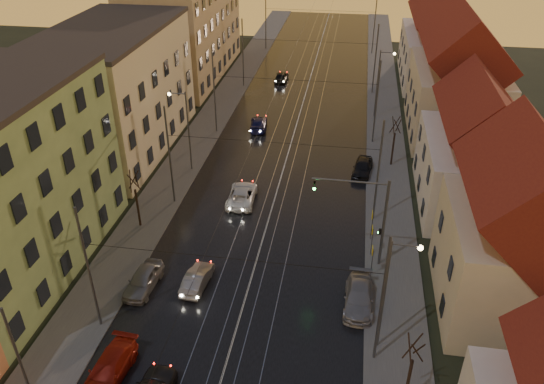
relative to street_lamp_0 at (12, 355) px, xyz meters
The scene contains 39 objects.
road 39.38m from the street_lamp_0, 76.53° to the left, with size 16.00×120.00×0.04m, color black.
sidewalk_left 38.31m from the street_lamp_0, 91.35° to the left, with size 4.00×120.00×0.15m, color #4C4C4C.
sidewalk_right 42.80m from the street_lamp_0, 63.31° to the left, with size 4.00×120.00×0.15m, color #4C4C4C.
tram_rail_0 38.92m from the street_lamp_0, 79.70° to the left, with size 0.06×120.00×0.03m, color gray.
tram_rail_1 39.20m from the street_lamp_0, 77.63° to the left, with size 0.06×120.00×0.03m, color gray.
tram_rail_2 39.56m from the street_lamp_0, 75.43° to the left, with size 0.06×120.00×0.03m, color gray.
tram_rail_3 39.94m from the street_lamp_0, 73.43° to the left, with size 0.06×120.00×0.03m, color gray.
apartment_left_2 33.10m from the street_lamp_0, 104.70° to the left, with size 10.00×20.00×12.00m, color beige.
apartment_left_3 56.67m from the street_lamp_0, 98.53° to the left, with size 10.00×24.00×14.00m, color #9C8965.
house_right_1 29.17m from the street_lamp_0, 26.47° to the left, with size 8.67×10.20×10.80m.
house_right_2 36.84m from the street_lamp_0, 44.89° to the left, with size 9.18×12.24×9.20m.
house_right_3 48.61m from the street_lamp_0, 57.52° to the left, with size 9.18×14.28×11.50m.
house_right_4 64.52m from the street_lamp_0, 66.13° to the left, with size 9.18×16.32×10.00m.
catenary_pole_l_1 7.03m from the street_lamp_0, 85.88° to the left, with size 0.16×0.16×9.00m, color #595B60.
catenary_pole_r_1 19.04m from the street_lamp_0, 21.57° to the left, with size 0.16×0.16×9.00m, color #595B60.
catenary_pole_l_2 22.01m from the street_lamp_0, 88.69° to the left, with size 0.16×0.16×9.00m, color #595B60.
catenary_pole_r_2 28.24m from the street_lamp_0, 51.17° to the left, with size 0.16×0.16×9.00m, color #595B60.
catenary_pole_l_3 37.01m from the street_lamp_0, 89.22° to the left, with size 0.16×0.16×9.00m, color #595B60.
catenary_pole_r_3 41.02m from the street_lamp_0, 64.43° to the left, with size 0.16×0.16×9.00m, color #595B60.
catenary_pole_l_4 52.00m from the street_lamp_0, 89.44° to the left, with size 0.16×0.16×9.00m, color #595B60.
catenary_pole_r_4 54.93m from the street_lamp_0, 71.20° to the left, with size 0.16×0.16×9.00m, color #595B60.
catenary_pole_l_5 70.00m from the street_lamp_0, 89.59° to the left, with size 0.16×0.16×9.00m, color #595B60.
catenary_pole_r_5 72.21m from the street_lamp_0, 75.81° to the left, with size 0.16×0.16×9.00m, color #595B60.
street_lamp_0 is the anchor object (origin of this frame).
street_lamp_1 19.89m from the street_lamp_0, 23.72° to the left, with size 1.75×0.32×8.00m.
street_lamp_2 28.00m from the street_lamp_0, 90.00° to the left, with size 1.75×0.32×8.00m.
street_lamp_3 47.62m from the street_lamp_0, 67.52° to the left, with size 1.75×0.32×8.00m.
traffic_light_mast 23.42m from the street_lamp_0, 43.10° to the left, with size 5.30×0.32×7.20m.
bare_tree_0 18.19m from the street_lamp_0, 93.47° to the left, with size 1.09×1.09×5.11m.
bare_tree_1 19.86m from the street_lamp_0, 11.71° to the left, with size 1.09×1.09×5.11m.
bare_tree_2 37.56m from the street_lamp_0, 58.63° to the left, with size 1.09×1.09×5.11m.
driving_car_1 13.60m from the street_lamp_0, 64.57° to the left, with size 1.34×3.85×1.27m, color gray.
driving_car_2 24.34m from the street_lamp_0, 74.70° to the left, with size 2.25×4.88×1.36m, color silver.
driving_car_3 39.11m from the street_lamp_0, 82.61° to the left, with size 1.78×4.38×1.27m, color #161844.
driving_car_4 55.27m from the street_lamp_0, 84.51° to the left, with size 1.61×4.00×1.36m, color black.
parked_left_2 5.98m from the street_lamp_0, 49.06° to the left, with size 1.90×4.67×1.35m, color maroon.
parked_left_3 11.82m from the street_lamp_0, 79.98° to the left, with size 1.68×4.17×1.42m, color gray.
parked_right_1 20.71m from the street_lamp_0, 34.55° to the left, with size 1.92×4.73×1.37m, color gray.
parked_right_2 34.48m from the street_lamp_0, 60.79° to the left, with size 1.65×4.10×1.40m, color black.
Camera 1 is at (6.07, -13.60, 24.80)m, focal length 35.00 mm.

